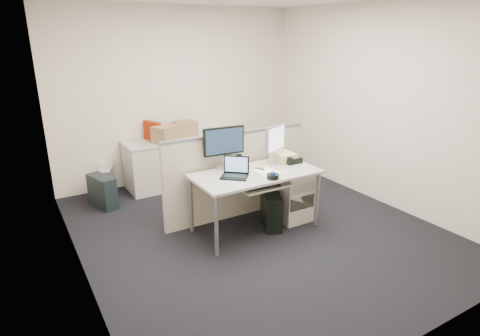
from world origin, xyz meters
TOP-DOWN VIEW (x-y plane):
  - floor at (0.00, 0.00)m, footprint 4.00×4.50m
  - wall_back at (0.00, 2.25)m, footprint 4.00×0.02m
  - wall_front at (0.00, -2.25)m, footprint 4.00×0.02m
  - wall_left at (-2.00, 0.00)m, footprint 0.02×4.50m
  - wall_right at (2.00, 0.00)m, footprint 0.02×4.50m
  - desk at (0.00, 0.00)m, footprint 1.50×0.75m
  - keyboard_tray at (0.00, -0.18)m, footprint 0.62×0.32m
  - drawer_pedestal at (0.55, 0.05)m, footprint 0.40×0.55m
  - cubicle_partition at (0.00, 0.45)m, footprint 2.00×0.06m
  - back_counter at (0.00, 1.93)m, footprint 2.00×0.60m
  - monitor_main at (-0.25, 0.32)m, footprint 0.53×0.24m
  - monitor_small at (0.40, 0.18)m, footprint 0.44×0.33m
  - laptop at (-0.30, -0.02)m, footprint 0.37×0.37m
  - trackball at (0.05, -0.28)m, footprint 0.14×0.14m
  - desk_phone at (0.60, 0.08)m, footprint 0.21×0.18m
  - paper_stack at (0.11, -0.08)m, footprint 0.26×0.32m
  - sticky_pad at (0.17, -0.18)m, footprint 0.10×0.10m
  - travel_mug at (-0.10, 0.22)m, footprint 0.09×0.09m
  - banana at (0.16, 0.10)m, footprint 0.16×0.18m
  - cellphone at (0.10, 0.05)m, footprint 0.08×0.12m
  - manila_folders at (0.55, 0.20)m, footprint 0.24×0.30m
  - keyboard at (-0.05, -0.22)m, footprint 0.41×0.19m
  - pc_tower_desk at (0.20, -0.05)m, footprint 0.37×0.51m
  - pc_tower_spare_dark at (-1.45, 1.63)m, footprint 0.33×0.51m
  - pc_tower_spare_silver at (-1.30, 2.03)m, footprint 0.34×0.49m
  - cardboard_box_left at (-0.42, 1.81)m, footprint 0.45×0.41m
  - cardboard_box_right at (0.00, 2.05)m, footprint 0.36×0.29m
  - red_binder at (-0.55, 2.03)m, footprint 0.19×0.34m

SIDE VIEW (x-z plane):
  - floor at x=0.00m, z-range -0.01..0.00m
  - pc_tower_spare_silver at x=-1.30m, z-range 0.00..0.42m
  - pc_tower_desk at x=0.20m, z-range 0.00..0.44m
  - pc_tower_spare_dark at x=-1.45m, z-range 0.00..0.44m
  - drawer_pedestal at x=0.55m, z-range 0.00..0.65m
  - back_counter at x=0.00m, z-range 0.00..0.72m
  - cubicle_partition at x=0.00m, z-range 0.00..1.10m
  - keyboard_tray at x=0.00m, z-range 0.61..0.63m
  - keyboard at x=-0.05m, z-range 0.63..0.65m
  - desk at x=0.00m, z-range 0.30..1.03m
  - sticky_pad at x=0.17m, z-range 0.73..0.74m
  - paper_stack at x=0.11m, z-range 0.73..0.74m
  - cellphone at x=0.10m, z-range 0.73..0.74m
  - banana at x=0.16m, z-range 0.73..0.77m
  - trackball at x=0.05m, z-range 0.73..0.78m
  - desk_phone at x=0.60m, z-range 0.73..0.80m
  - manila_folders at x=0.55m, z-range 0.73..0.84m
  - travel_mug at x=-0.10m, z-range 0.73..0.90m
  - cardboard_box_right at x=0.00m, z-range 0.72..0.96m
  - laptop at x=-0.30m, z-range 0.73..0.95m
  - cardboard_box_left at x=-0.42m, z-range 0.72..0.99m
  - red_binder at x=-0.55m, z-range 0.72..1.03m
  - monitor_small at x=0.40m, z-range 0.73..1.21m
  - monitor_main at x=-0.25m, z-range 0.73..1.25m
  - wall_back at x=0.00m, z-range 0.00..2.70m
  - wall_front at x=0.00m, z-range 0.00..2.70m
  - wall_left at x=-2.00m, z-range 0.00..2.70m
  - wall_right at x=2.00m, z-range 0.00..2.70m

